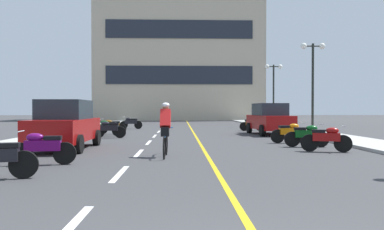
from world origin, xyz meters
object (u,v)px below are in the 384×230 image
(parked_car_near, at_px, (65,124))
(motorcycle_8, at_px, (112,126))
(motorcycle_9, at_px, (252,124))
(motorcycle_3, at_px, (326,138))
(motorcycle_4, at_px, (307,135))
(motorcycle_7, at_px, (108,127))
(street_lamp_far, at_px, (274,81))
(motorcycle_10, at_px, (131,123))
(street_lamp_mid, at_px, (313,67))
(cyclist_rider, at_px, (165,128))
(motorcycle_6, at_px, (109,129))
(motorcycle_2, at_px, (42,147))
(motorcycle_5, at_px, (290,132))
(parked_car_mid, at_px, (270,119))

(parked_car_near, relative_size, motorcycle_8, 2.48)
(motorcycle_9, bearing_deg, motorcycle_3, -89.42)
(motorcycle_4, relative_size, motorcycle_7, 1.01)
(street_lamp_far, bearing_deg, motorcycle_10, -167.60)
(street_lamp_mid, bearing_deg, cyclist_rider, -129.01)
(street_lamp_far, relative_size, motorcycle_4, 2.98)
(motorcycle_7, bearing_deg, motorcycle_6, -76.23)
(motorcycle_7, relative_size, cyclist_rider, 0.95)
(parked_car_near, distance_m, motorcycle_2, 4.02)
(motorcycle_4, bearing_deg, motorcycle_2, -152.76)
(street_lamp_far, relative_size, motorcycle_2, 2.98)
(motorcycle_4, height_order, motorcycle_9, same)
(motorcycle_3, height_order, motorcycle_8, same)
(motorcycle_5, bearing_deg, motorcycle_3, -85.56)
(street_lamp_far, relative_size, motorcycle_6, 2.98)
(street_lamp_far, xyz_separation_m, motorcycle_5, (-2.95, -14.53, -3.36))
(street_lamp_mid, xyz_separation_m, street_lamp_far, (-0.12, 8.77, -0.13))
(motorcycle_8, relative_size, motorcycle_9, 1.00)
(parked_car_mid, relative_size, motorcycle_10, 2.53)
(motorcycle_2, bearing_deg, parked_car_mid, 52.63)
(motorcycle_5, distance_m, cyclist_rider, 6.95)
(street_lamp_mid, bearing_deg, street_lamp_far, 90.78)
(motorcycle_4, bearing_deg, street_lamp_far, 80.22)
(motorcycle_2, xyz_separation_m, motorcycle_4, (8.59, 4.42, 0.00))
(street_lamp_mid, xyz_separation_m, motorcycle_2, (-11.51, -11.91, -3.49))
(motorcycle_2, bearing_deg, motorcycle_9, 60.85)
(motorcycle_7, bearing_deg, motorcycle_2, -88.16)
(street_lamp_far, bearing_deg, motorcycle_8, -144.58)
(motorcycle_9, distance_m, cyclist_rider, 14.77)
(motorcycle_2, height_order, motorcycle_4, same)
(motorcycle_9, xyz_separation_m, cyclist_rider, (-5.39, -13.75, 0.41))
(street_lamp_far, height_order, motorcycle_7, street_lamp_far)
(parked_car_mid, relative_size, cyclist_rider, 2.43)
(motorcycle_3, xyz_separation_m, motorcycle_10, (-8.73, 15.41, 0.00))
(parked_car_near, xyz_separation_m, motorcycle_6, (0.60, 5.35, -0.44))
(motorcycle_7, bearing_deg, motorcycle_10, 87.56)
(motorcycle_7, relative_size, motorcycle_10, 0.99)
(parked_car_near, height_order, motorcycle_8, parked_car_near)
(motorcycle_3, height_order, motorcycle_9, same)
(motorcycle_3, bearing_deg, street_lamp_far, 81.47)
(parked_car_mid, bearing_deg, motorcycle_9, 94.50)
(motorcycle_3, xyz_separation_m, cyclist_rider, (-5.52, -1.13, 0.41))
(street_lamp_far, height_order, motorcycle_8, street_lamp_far)
(street_lamp_mid, distance_m, motorcycle_9, 5.73)
(parked_car_mid, bearing_deg, motorcycle_5, -94.53)
(parked_car_near, relative_size, motorcycle_2, 2.48)
(parked_car_near, relative_size, motorcycle_4, 2.48)
(parked_car_near, xyz_separation_m, motorcycle_10, (0.57, 14.22, -0.44))
(motorcycle_6, height_order, motorcycle_9, same)
(street_lamp_far, bearing_deg, motorcycle_2, -118.85)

